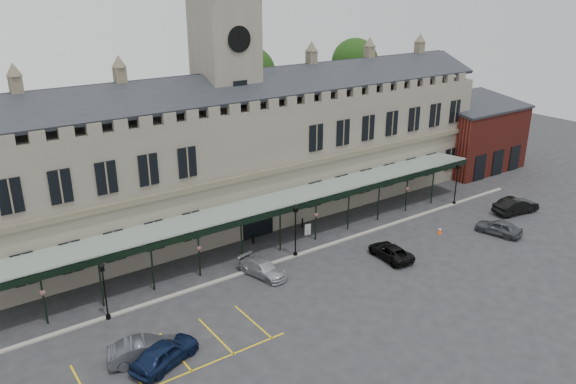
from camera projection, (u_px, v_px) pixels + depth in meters
ground at (331, 283)px, 45.03m from camera, size 140.00×140.00×0.00m
station_building at (230, 159)px, 54.92m from camera, size 60.00×10.36×17.30m
clock_tower at (227, 91)px, 52.65m from camera, size 5.60×5.60×24.80m
canopy at (279, 225)px, 49.89m from camera, size 50.00×4.10×4.30m
brick_annex at (473, 136)px, 71.85m from camera, size 12.40×8.36×9.23m
kerb at (291, 257)px, 49.21m from camera, size 60.00×0.40×0.12m
parking_markings at (178, 356)px, 36.32m from camera, size 16.00×6.00×0.01m
tree_behind_mid at (249, 74)px, 63.96m from camera, size 6.00×6.00×16.00m
tree_behind_right at (355, 63)px, 72.60m from camera, size 6.00×6.00×16.00m
lamp_post_left at (104, 286)px, 39.37m from camera, size 0.43×0.43×4.57m
lamp_post_mid at (296, 226)px, 48.46m from camera, size 0.47×0.47×4.96m
lamp_post_right at (457, 180)px, 59.99m from camera, size 0.45×0.45×4.78m
traffic_cone at (440, 230)px, 53.86m from camera, size 0.41×0.41×0.65m
sign_board at (308, 230)px, 53.48m from camera, size 0.65×0.14×1.12m
bollard_left at (253, 239)px, 51.67m from camera, size 0.17×0.17×0.95m
bollard_right at (302, 223)px, 55.06m from camera, size 0.17×0.17×0.95m
car_left_a at (165, 353)px, 35.27m from camera, size 5.15×3.52×1.63m
car_left_b at (145, 350)px, 35.65m from camera, size 4.93×2.70×1.54m
car_taxi at (263, 268)px, 46.01m from camera, size 2.86×4.81×1.31m
car_van at (390, 252)px, 48.91m from camera, size 2.45×4.68×1.26m
car_right_a at (499, 227)px, 53.51m from camera, size 2.73×4.57×1.46m
car_right_b at (516, 206)px, 58.41m from camera, size 5.27×2.55×1.66m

